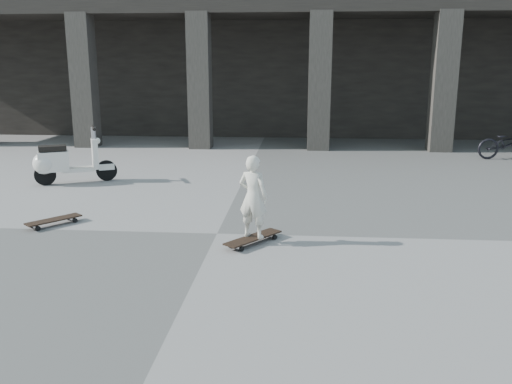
# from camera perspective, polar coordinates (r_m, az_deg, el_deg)

# --- Properties ---
(ground) EXTENTS (90.00, 90.00, 0.00)m
(ground) POSITION_cam_1_polar(r_m,az_deg,el_deg) (8.34, -4.12, -4.39)
(ground) COLOR #535350
(ground) RESTS_ON ground
(colonnade) EXTENTS (28.00, 8.82, 6.00)m
(colonnade) POSITION_cam_1_polar(r_m,az_deg,el_deg) (21.65, 1.42, 14.71)
(colonnade) COLOR black
(colonnade) RESTS_ON ground
(longboard) EXTENTS (0.81, 0.94, 0.10)m
(longboard) POSITION_cam_1_polar(r_m,az_deg,el_deg) (7.85, -0.30, -4.90)
(longboard) COLOR black
(longboard) RESTS_ON ground
(skateboard_spare) EXTENTS (0.73, 0.82, 0.11)m
(skateboard_spare) POSITION_cam_1_polar(r_m,az_deg,el_deg) (9.30, -20.51, -2.82)
(skateboard_spare) COLOR black
(skateboard_spare) RESTS_ON ground
(child) EXTENTS (0.51, 0.42, 1.20)m
(child) POSITION_cam_1_polar(r_m,az_deg,el_deg) (7.68, -0.30, -0.51)
(child) COLOR silver
(child) RESTS_ON longboard
(scooter) EXTENTS (1.61, 0.96, 1.21)m
(scooter) POSITION_cam_1_polar(r_m,az_deg,el_deg) (12.36, -19.86, 3.00)
(scooter) COLOR black
(scooter) RESTS_ON ground
(bicycle) EXTENTS (1.73, 0.76, 0.88)m
(bicycle) POSITION_cam_1_polar(r_m,az_deg,el_deg) (16.20, 25.07, 4.70)
(bicycle) COLOR black
(bicycle) RESTS_ON ground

